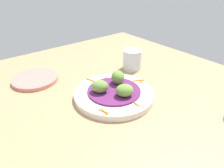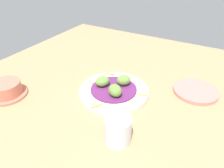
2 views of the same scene
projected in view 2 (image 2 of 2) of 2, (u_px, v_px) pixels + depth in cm
name	position (u px, v px, depth cm)	size (l,w,h in cm)	color
table_surface	(114.00, 86.00, 80.18)	(110.00, 110.00, 2.00)	tan
main_plate	(114.00, 92.00, 73.50)	(24.21, 24.21, 1.85)	silver
cabbage_bed	(114.00, 89.00, 72.85)	(16.03, 16.03, 0.54)	#60235B
carrot_garnish	(112.00, 90.00, 72.25)	(22.12, 21.36, 0.40)	orange
guac_scoop_left	(103.00, 81.00, 73.25)	(4.27, 5.08, 3.53)	olive
guac_scoop_center	(115.00, 90.00, 67.97)	(4.04, 4.82, 4.21)	olive
guac_scoop_right	(124.00, 80.00, 73.80)	(4.11, 4.98, 3.64)	olive
side_plate_small	(196.00, 91.00, 74.39)	(15.47, 15.47, 1.28)	tan
terracotta_bowl	(6.00, 90.00, 72.19)	(13.13, 13.13, 5.07)	#C66B56
water_glass	(118.00, 130.00, 54.20)	(7.08, 7.08, 7.52)	silver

